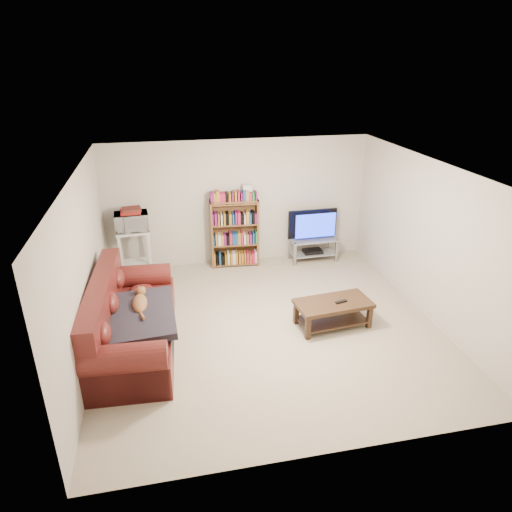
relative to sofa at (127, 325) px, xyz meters
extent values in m
plane|color=#BBA88B|center=(2.03, 0.13, -0.35)|extent=(5.00, 5.00, 0.00)
plane|color=white|center=(2.03, 0.13, 2.05)|extent=(5.00, 5.00, 0.00)
plane|color=beige|center=(2.03, 2.63, 0.85)|extent=(5.00, 0.00, 5.00)
plane|color=beige|center=(2.03, -2.37, 0.85)|extent=(5.00, 0.00, 5.00)
plane|color=beige|center=(-0.47, 0.13, 0.85)|extent=(0.00, 5.00, 5.00)
plane|color=beige|center=(4.53, 0.13, 0.85)|extent=(0.00, 5.00, 5.00)
cube|color=#551916|center=(0.10, 0.00, -0.12)|extent=(1.17, 2.46, 0.46)
cube|color=#551916|center=(-0.30, 0.02, 0.17)|extent=(0.39, 2.42, 1.01)
cube|color=#551916|center=(0.04, -1.09, -0.06)|extent=(1.00, 0.29, 0.58)
cube|color=#551916|center=(0.15, 1.08, -0.06)|extent=(1.00, 0.29, 0.58)
cube|color=#242029|center=(0.19, -0.17, 0.24)|extent=(0.97, 1.24, 0.20)
cube|color=#362112|center=(2.99, -0.05, 0.03)|extent=(1.18, 0.67, 0.06)
cube|color=#362112|center=(2.99, -0.05, -0.25)|extent=(1.06, 0.61, 0.03)
cube|color=#362112|center=(2.52, -0.32, -0.18)|extent=(0.08, 0.08, 0.35)
cube|color=#362112|center=(3.51, -0.22, -0.18)|extent=(0.08, 0.08, 0.35)
cube|color=#362112|center=(2.47, 0.12, -0.18)|extent=(0.08, 0.08, 0.35)
cube|color=#362112|center=(3.47, 0.22, -0.18)|extent=(0.08, 0.08, 0.35)
cube|color=black|center=(3.10, -0.09, 0.07)|extent=(0.19, 0.10, 0.02)
cube|color=#999EA3|center=(3.47, 2.34, 0.09)|extent=(0.93, 0.43, 0.03)
cube|color=#999EA3|center=(3.47, 2.34, -0.20)|extent=(0.88, 0.41, 0.02)
cube|color=gray|center=(3.04, 2.15, -0.12)|extent=(0.05, 0.05, 0.46)
cube|color=gray|center=(3.90, 2.17, -0.12)|extent=(0.05, 0.05, 0.46)
cube|color=gray|center=(3.03, 2.50, -0.12)|extent=(0.05, 0.05, 0.46)
cube|color=gray|center=(3.89, 2.52, -0.12)|extent=(0.05, 0.05, 0.46)
imported|color=black|center=(3.47, 2.34, 0.39)|extent=(0.99, 0.15, 0.57)
cube|color=black|center=(3.47, 2.34, -0.16)|extent=(0.37, 0.27, 0.06)
cube|color=brown|center=(1.48, 2.46, 0.31)|extent=(0.06, 0.29, 1.32)
cube|color=brown|center=(2.35, 2.40, 0.31)|extent=(0.06, 0.29, 1.32)
cube|color=brown|center=(1.91, 2.43, 0.95)|extent=(0.93, 0.35, 0.03)
cube|color=maroon|center=(1.71, 2.45, 1.00)|extent=(0.28, 0.22, 0.07)
cube|color=silver|center=(0.05, 2.24, 0.56)|extent=(0.61, 0.47, 0.04)
cube|color=silver|center=(0.05, 2.24, -0.05)|extent=(0.55, 0.42, 0.03)
cube|color=silver|center=(-0.19, 2.05, 0.09)|extent=(0.05, 0.05, 0.89)
cube|color=silver|center=(0.31, 2.09, 0.09)|extent=(0.05, 0.05, 0.89)
cube|color=silver|center=(-0.21, 2.40, 0.09)|extent=(0.05, 0.05, 0.89)
cube|color=silver|center=(0.29, 2.44, 0.09)|extent=(0.05, 0.05, 0.89)
imported|color=silver|center=(0.05, 2.24, 0.74)|extent=(0.60, 0.43, 0.32)
cube|color=maroon|center=(0.05, 2.24, 0.92)|extent=(0.36, 0.32, 0.05)
camera|label=1|loc=(0.64, -5.63, 3.42)|focal=32.00mm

